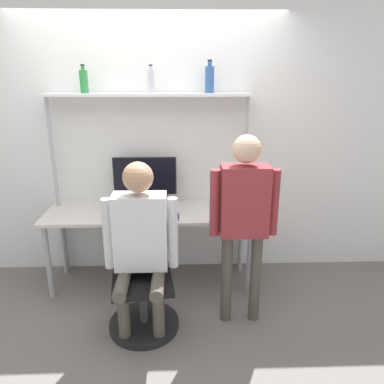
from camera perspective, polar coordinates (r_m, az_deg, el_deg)
ground_plane at (r=3.57m, az=-6.35°, el=-15.92°), size 12.00×12.00×0.00m
wall_back at (r=3.69m, az=-6.32°, el=7.92°), size 8.00×0.06×2.70m
desk at (r=3.55m, az=-6.33°, el=-4.04°), size 1.94×0.61×0.74m
shelf_unit at (r=3.50m, az=-6.62°, el=10.37°), size 1.84×0.25×1.80m
monitor at (r=3.61m, az=-7.18°, el=2.03°), size 0.60×0.20×0.47m
laptop at (r=3.39m, az=-6.72°, el=-2.68°), size 0.30×0.21×0.21m
cell_phone at (r=3.35m, az=-2.57°, el=-3.80°), size 0.07×0.15×0.01m
office_chair at (r=3.14m, az=-7.49°, el=-15.33°), size 0.56×0.56×0.90m
person_seated at (r=2.84m, az=-7.91°, el=-6.79°), size 0.57×0.47×1.37m
person_standing at (r=2.89m, az=7.94°, el=-2.65°), size 0.53×0.21×1.55m
bottle_clear at (r=3.46m, az=-6.26°, el=16.47°), size 0.06×0.06×0.24m
bottle_blue at (r=3.46m, az=2.69°, el=16.84°), size 0.08×0.08×0.28m
bottle_green at (r=3.55m, az=-16.16°, el=15.94°), size 0.07×0.07×0.24m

